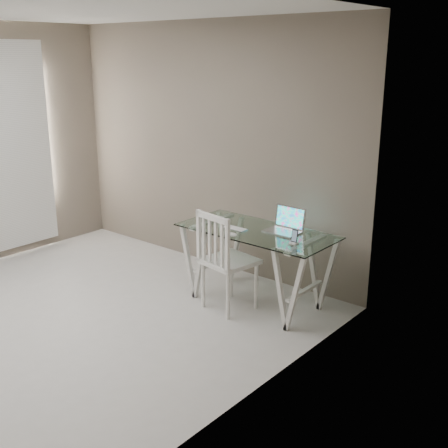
% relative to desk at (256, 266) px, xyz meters
% --- Properties ---
extents(room, '(4.50, 4.52, 2.71)m').
position_rel_desk_xyz_m(room, '(-1.17, -1.64, 1.33)').
color(room, '#B1AEAA').
rests_on(room, ground).
extents(desk, '(1.50, 0.70, 0.75)m').
position_rel_desk_xyz_m(desk, '(0.00, 0.00, 0.00)').
color(desk, silver).
rests_on(desk, ground).
extents(chair, '(0.51, 0.51, 0.97)m').
position_rel_desk_xyz_m(chair, '(-0.14, -0.32, 0.15)').
color(chair, white).
rests_on(chair, ground).
extents(laptop, '(0.32, 0.26, 0.23)m').
position_rel_desk_xyz_m(laptop, '(0.22, 0.15, 0.42)').
color(laptop, '#B3B3B7').
rests_on(laptop, desk).
extents(keyboard, '(0.25, 0.11, 0.01)m').
position_rel_desk_xyz_m(keyboard, '(-0.19, -0.09, 0.37)').
color(keyboard, silver).
rests_on(keyboard, desk).
extents(mouse, '(0.11, 0.07, 0.04)m').
position_rel_desk_xyz_m(mouse, '(-0.06, -0.29, 0.38)').
color(mouse, white).
rests_on(mouse, desk).
extents(phone_dock, '(0.07, 0.07, 0.13)m').
position_rel_desk_xyz_m(phone_dock, '(0.48, -0.10, 0.40)').
color(phone_dock, white).
rests_on(phone_dock, desk).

